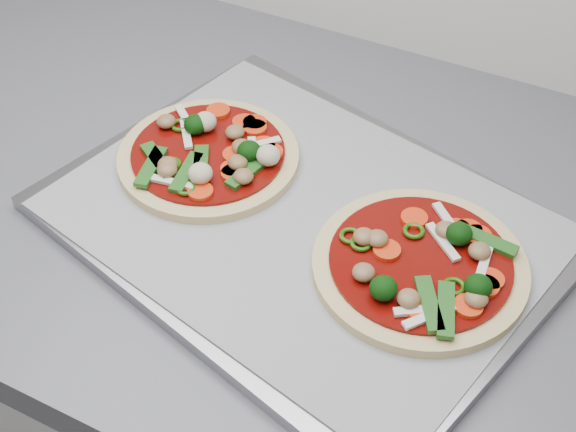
% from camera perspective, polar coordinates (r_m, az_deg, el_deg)
% --- Properties ---
extents(base_cabinet, '(3.60, 0.60, 0.86)m').
position_cam_1_polar(base_cabinet, '(1.21, -5.39, -13.15)').
color(base_cabinet, silver).
rests_on(base_cabinet, ground).
extents(countertop, '(3.60, 0.60, 0.04)m').
position_cam_1_polar(countertop, '(0.86, -7.37, 2.99)').
color(countertop, '#595961').
rests_on(countertop, base_cabinet).
extents(baking_tray, '(0.53, 0.45, 0.01)m').
position_cam_1_polar(baking_tray, '(0.76, 1.01, -0.59)').
color(baking_tray, gray).
rests_on(baking_tray, countertop).
extents(parchment, '(0.50, 0.41, 0.00)m').
position_cam_1_polar(parchment, '(0.76, 1.02, -0.14)').
color(parchment, gray).
rests_on(parchment, baking_tray).
extents(pizza_left, '(0.21, 0.21, 0.03)m').
position_cam_1_polar(pizza_left, '(0.81, -5.53, 4.36)').
color(pizza_left, tan).
rests_on(pizza_left, parchment).
extents(pizza_right, '(0.22, 0.22, 0.03)m').
position_cam_1_polar(pizza_right, '(0.71, 9.55, -3.46)').
color(pizza_right, tan).
rests_on(pizza_right, parchment).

